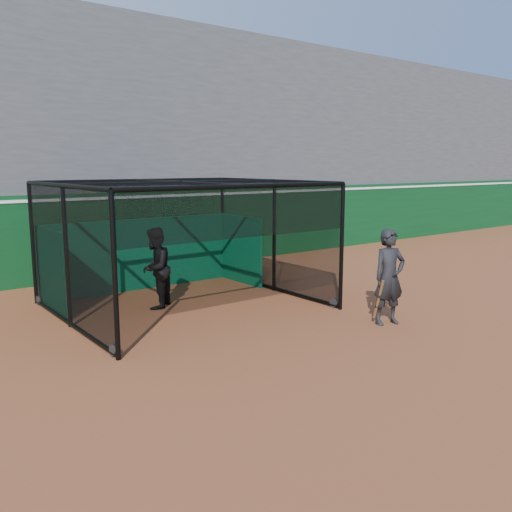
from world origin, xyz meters
TOP-DOWN VIEW (x-y plane):
  - ground at (0.00, 0.00)m, footprint 120.00×120.00m
  - outfield_wall at (0.00, 8.50)m, footprint 50.00×0.50m
  - grandstand at (0.00, 12.27)m, footprint 50.00×7.85m
  - batting_cage at (-0.09, 3.95)m, footprint 5.52×4.94m
  - batter at (-0.69, 4.23)m, footprint 1.16×1.15m
  - on_deck_player at (2.58, 0.10)m, footprint 0.83×0.65m

SIDE VIEW (x-z plane):
  - ground at x=0.00m, z-range 0.00..0.00m
  - batter at x=-0.69m, z-range 0.00..1.89m
  - on_deck_player at x=2.58m, z-range 0.00..2.00m
  - outfield_wall at x=0.00m, z-range 0.04..2.54m
  - batting_cage at x=-0.09m, z-range 0.00..2.89m
  - grandstand at x=0.00m, z-range 0.00..8.95m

